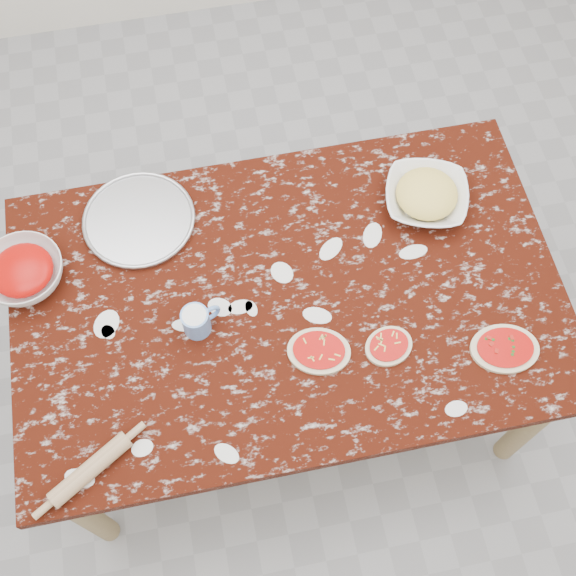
{
  "coord_description": "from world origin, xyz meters",
  "views": [
    {
      "loc": [
        -0.18,
        -0.9,
        2.66
      ],
      "look_at": [
        0.0,
        0.0,
        0.8
      ],
      "focal_mm": 45.5,
      "sensor_mm": 36.0,
      "label": 1
    }
  ],
  "objects_px": {
    "pizza_tray": "(139,220)",
    "cheese_bowl": "(426,197)",
    "worktable": "(288,307)",
    "flour_mug": "(197,321)",
    "rolling_pin": "(90,469)",
    "sauce_bowl": "(24,273)"
  },
  "relations": [
    {
      "from": "worktable",
      "to": "flour_mug",
      "type": "relative_size",
      "value": 14.01
    },
    {
      "from": "worktable",
      "to": "pizza_tray",
      "type": "height_order",
      "value": "pizza_tray"
    },
    {
      "from": "worktable",
      "to": "pizza_tray",
      "type": "distance_m",
      "value": 0.53
    },
    {
      "from": "worktable",
      "to": "cheese_bowl",
      "type": "xyz_separation_m",
      "value": [
        0.48,
        0.23,
        0.11
      ]
    },
    {
      "from": "pizza_tray",
      "to": "flour_mug",
      "type": "xyz_separation_m",
      "value": [
        0.13,
        -0.39,
        0.04
      ]
    },
    {
      "from": "pizza_tray",
      "to": "cheese_bowl",
      "type": "height_order",
      "value": "cheese_bowl"
    },
    {
      "from": "cheese_bowl",
      "to": "flour_mug",
      "type": "height_order",
      "value": "flour_mug"
    },
    {
      "from": "flour_mug",
      "to": "rolling_pin",
      "type": "distance_m",
      "value": 0.48
    },
    {
      "from": "flour_mug",
      "to": "pizza_tray",
      "type": "bearing_deg",
      "value": 108.34
    },
    {
      "from": "sauce_bowl",
      "to": "flour_mug",
      "type": "xyz_separation_m",
      "value": [
        0.47,
        -0.25,
        0.01
      ]
    },
    {
      "from": "pizza_tray",
      "to": "flour_mug",
      "type": "distance_m",
      "value": 0.41
    },
    {
      "from": "pizza_tray",
      "to": "cheese_bowl",
      "type": "distance_m",
      "value": 0.88
    },
    {
      "from": "cheese_bowl",
      "to": "rolling_pin",
      "type": "bearing_deg",
      "value": -149.76
    },
    {
      "from": "pizza_tray",
      "to": "rolling_pin",
      "type": "bearing_deg",
      "value": -105.42
    },
    {
      "from": "pizza_tray",
      "to": "rolling_pin",
      "type": "relative_size",
      "value": 1.4
    },
    {
      "from": "pizza_tray",
      "to": "sauce_bowl",
      "type": "relative_size",
      "value": 1.4
    },
    {
      "from": "worktable",
      "to": "sauce_bowl",
      "type": "bearing_deg",
      "value": 164.45
    },
    {
      "from": "worktable",
      "to": "flour_mug",
      "type": "distance_m",
      "value": 0.3
    },
    {
      "from": "pizza_tray",
      "to": "sauce_bowl",
      "type": "xyz_separation_m",
      "value": [
        -0.34,
        -0.13,
        0.03
      ]
    },
    {
      "from": "worktable",
      "to": "rolling_pin",
      "type": "relative_size",
      "value": 6.69
    },
    {
      "from": "worktable",
      "to": "sauce_bowl",
      "type": "xyz_separation_m",
      "value": [
        -0.74,
        0.21,
        0.12
      ]
    },
    {
      "from": "worktable",
      "to": "rolling_pin",
      "type": "bearing_deg",
      "value": -146.45
    }
  ]
}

